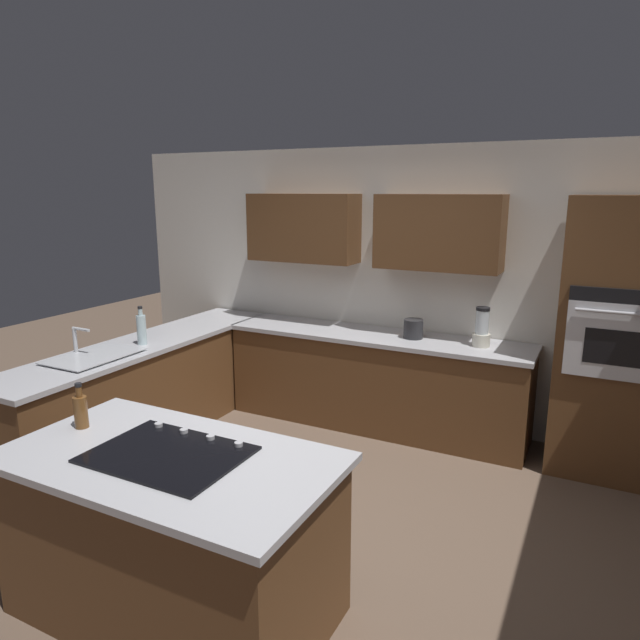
% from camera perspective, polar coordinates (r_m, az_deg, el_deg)
% --- Properties ---
extents(ground_plane, '(14.00, 14.00, 0.00)m').
position_cam_1_polar(ground_plane, '(4.14, -2.56, -19.19)').
color(ground_plane, brown).
extents(wall_back, '(6.00, 0.44, 2.60)m').
position_cam_1_polar(wall_back, '(5.46, 7.38, 4.69)').
color(wall_back, white).
rests_on(wall_back, ground).
extents(lower_cabinets_back, '(2.80, 0.60, 0.86)m').
position_cam_1_polar(lower_cabinets_back, '(5.40, 5.54, -6.26)').
color(lower_cabinets_back, brown).
rests_on(lower_cabinets_back, ground).
extents(countertop_back, '(2.84, 0.64, 0.04)m').
position_cam_1_polar(countertop_back, '(5.27, 5.65, -1.64)').
color(countertop_back, '#B2B2B7').
rests_on(countertop_back, lower_cabinets_back).
extents(lower_cabinets_side, '(0.60, 2.90, 0.86)m').
position_cam_1_polar(lower_cabinets_side, '(5.36, -16.88, -6.93)').
color(lower_cabinets_side, brown).
rests_on(lower_cabinets_side, ground).
extents(countertop_side, '(0.64, 2.94, 0.04)m').
position_cam_1_polar(countertop_side, '(5.23, -17.20, -2.29)').
color(countertop_side, '#B2B2B7').
rests_on(countertop_side, lower_cabinets_side).
extents(island_base, '(1.64, 0.87, 0.86)m').
position_cam_1_polar(island_base, '(3.25, -14.55, -20.51)').
color(island_base, brown).
rests_on(island_base, ground).
extents(island_top, '(1.72, 0.95, 0.04)m').
position_cam_1_polar(island_top, '(3.03, -15.04, -13.37)').
color(island_top, '#B2B2B7').
rests_on(island_top, island_base).
extents(wall_oven, '(0.80, 0.66, 2.17)m').
position_cam_1_polar(wall_oven, '(4.89, 27.48, -1.77)').
color(wall_oven, brown).
rests_on(wall_oven, ground).
extents(sink_unit, '(0.46, 0.70, 0.23)m').
position_cam_1_polar(sink_unit, '(4.86, -21.85, -3.32)').
color(sink_unit, '#515456').
rests_on(sink_unit, countertop_side).
extents(cooktop, '(0.76, 0.56, 0.03)m').
position_cam_1_polar(cooktop, '(3.02, -15.00, -12.87)').
color(cooktop, black).
rests_on(cooktop, island_top).
extents(blender, '(0.15, 0.15, 0.34)m').
position_cam_1_polar(blender, '(5.00, 15.95, -0.94)').
color(blender, beige).
rests_on(blender, countertop_back).
extents(kettle, '(0.17, 0.17, 0.17)m').
position_cam_1_polar(kettle, '(5.15, 9.37, -0.88)').
color(kettle, '#262628').
rests_on(kettle, countertop_back).
extents(dish_soap_bottle, '(0.08, 0.08, 0.33)m').
position_cam_1_polar(dish_soap_bottle, '(5.11, -17.51, -0.84)').
color(dish_soap_bottle, silver).
rests_on(dish_soap_bottle, countertop_side).
extents(oil_bottle, '(0.07, 0.07, 0.26)m').
position_cam_1_polar(oil_bottle, '(3.47, -22.93, -8.35)').
color(oil_bottle, brown).
rests_on(oil_bottle, island_top).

